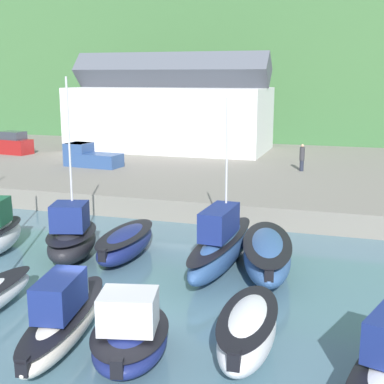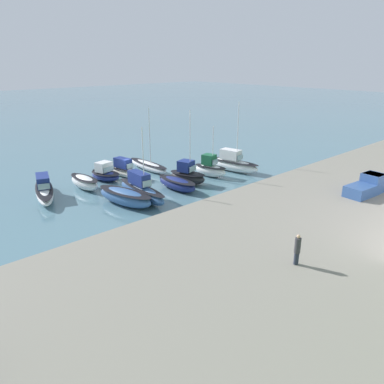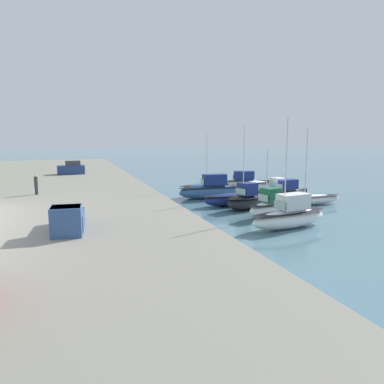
% 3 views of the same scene
% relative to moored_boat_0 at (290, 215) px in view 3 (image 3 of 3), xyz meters
% --- Properties ---
extents(ground_plane, '(320.00, 320.00, 0.00)m').
position_rel_moored_boat_0_xyz_m(ground_plane, '(12.86, -5.88, -1.08)').
color(ground_plane, slate).
extents(quay_promenade, '(117.44, 29.44, 1.34)m').
position_rel_moored_boat_0_xyz_m(quay_promenade, '(12.86, 22.42, -0.41)').
color(quay_promenade, gray).
rests_on(quay_promenade, ground_plane).
extents(moored_boat_0, '(3.21, 7.91, 9.08)m').
position_rel_moored_boat_0_xyz_m(moored_boat_0, '(0.00, 0.00, 0.00)').
color(moored_boat_0, white).
rests_on(moored_boat_0, ground_plane).
extents(moored_boat_1, '(2.79, 4.71, 6.41)m').
position_rel_moored_boat_0_xyz_m(moored_boat_1, '(3.90, -0.28, -0.02)').
color(moored_boat_1, white).
rests_on(moored_boat_1, ground_plane).
extents(moored_boat_2, '(3.38, 5.08, 8.69)m').
position_rel_moored_boat_0_xyz_m(moored_boat_2, '(8.01, 0.00, -0.02)').
color(moored_boat_2, black).
rests_on(moored_boat_2, ground_plane).
extents(moored_boat_3, '(2.16, 5.76, 1.41)m').
position_rel_moored_boat_0_xyz_m(moored_boat_3, '(10.42, 0.93, -0.33)').
color(moored_boat_3, navy).
rests_on(moored_boat_3, ground_plane).
extents(moored_boat_4, '(1.96, 8.29, 7.81)m').
position_rel_moored_boat_0_xyz_m(moored_boat_4, '(15.26, 0.85, 0.03)').
color(moored_boat_4, '#33568E').
rests_on(moored_boat_4, ground_plane).
extents(moored_boat_5, '(3.49, 7.37, 1.67)m').
position_rel_moored_boat_0_xyz_m(moored_boat_5, '(17.36, 0.96, -0.20)').
color(moored_boat_5, '#33568E').
rests_on(moored_boat_5, ground_plane).
extents(moored_boat_6, '(1.74, 7.99, 8.35)m').
position_rel_moored_boat_0_xyz_m(moored_boat_6, '(8.08, -7.82, -0.45)').
color(moored_boat_6, silver).
rests_on(moored_boat_6, ground_plane).
extents(moored_boat_7, '(2.61, 6.87, 2.36)m').
position_rel_moored_boat_0_xyz_m(moored_boat_7, '(12.01, -7.45, -0.23)').
color(moored_boat_7, white).
rests_on(moored_boat_7, ground_plane).
extents(moored_boat_8, '(3.27, 4.59, 2.27)m').
position_rel_moored_boat_0_xyz_m(moored_boat_8, '(14.58, -7.83, -0.26)').
color(moored_boat_8, navy).
rests_on(moored_boat_8, ground_plane).
extents(moored_boat_9, '(2.02, 5.18, 1.56)m').
position_rel_moored_boat_0_xyz_m(moored_boat_9, '(18.03, -6.45, -0.26)').
color(moored_boat_9, white).
rests_on(moored_boat_9, ground_plane).
extents(moored_boat_10, '(4.38, 8.49, 2.41)m').
position_rel_moored_boat_0_xyz_m(moored_boat_10, '(22.57, -6.75, -0.21)').
color(moored_boat_10, silver).
rests_on(moored_boat_10, ground_plane).
extents(parked_car_1, '(1.81, 4.21, 2.16)m').
position_rel_moored_boat_0_xyz_m(parked_car_1, '(36.75, 16.51, 1.18)').
color(parked_car_1, navy).
rests_on(parked_car_1, quay_promenade).
extents(pickup_truck_0, '(4.88, 2.37, 1.90)m').
position_rel_moored_boat_0_xyz_m(pickup_truck_0, '(-0.48, 17.54, 1.08)').
color(pickup_truck_0, '#2D4C84').
rests_on(pickup_truck_0, quay_promenade).
extents(person_on_quay, '(0.40, 0.40, 2.14)m').
position_rel_moored_boat_0_xyz_m(person_on_quay, '(16.71, 20.54, 1.36)').
color(person_on_quay, '#232838').
rests_on(person_on_quay, quay_promenade).
extents(dog_on_quay, '(0.88, 0.55, 0.68)m').
position_rel_moored_boat_0_xyz_m(dog_on_quay, '(57.23, 14.41, 0.72)').
color(dog_on_quay, brown).
rests_on(dog_on_quay, quay_promenade).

